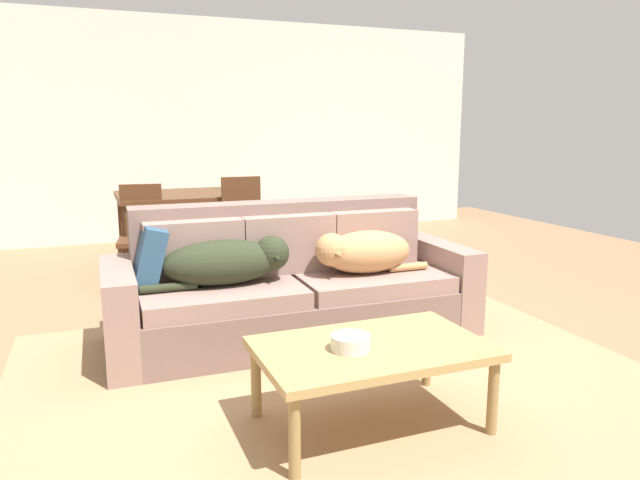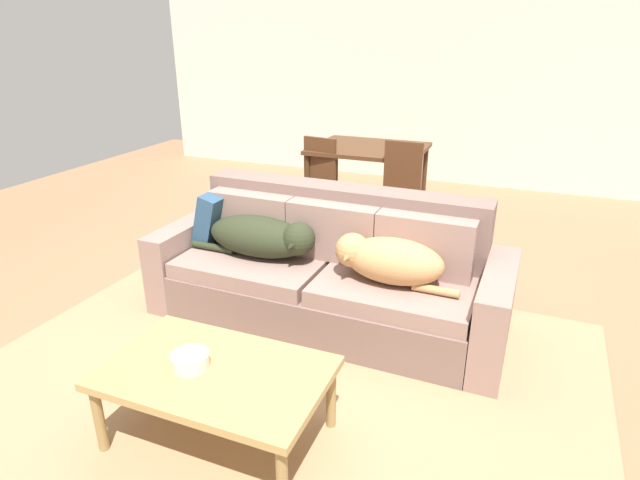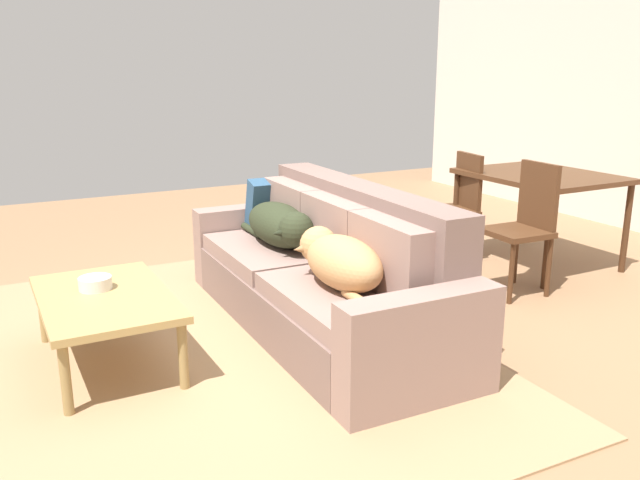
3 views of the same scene
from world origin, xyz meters
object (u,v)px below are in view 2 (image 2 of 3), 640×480
at_px(dining_table, 369,153).
at_px(couch, 329,272).
at_px(dog_on_right_cushion, 387,260).
at_px(dining_chair_near_left, 315,179).
at_px(dining_chair_near_right, 399,189).
at_px(bowl_on_coffee_table, 190,360).
at_px(throw_pillow_by_left_arm, 217,217).
at_px(dog_on_left_cushion, 264,237).
at_px(coffee_table, 216,377).

bearing_deg(dining_table, couch, -79.62).
xyz_separation_m(dog_on_right_cushion, dining_table, (-0.85, 2.36, 0.10)).
relative_size(couch, dining_chair_near_left, 2.70).
xyz_separation_m(dining_chair_near_left, dining_chair_near_right, (0.89, -0.11, 0.03)).
bearing_deg(dog_on_right_cushion, bowl_on_coffee_table, -116.64).
bearing_deg(dining_table, throw_pillow_by_left_arm, -103.35).
height_order(dog_on_left_cushion, throw_pillow_by_left_arm, throw_pillow_by_left_arm).
bearing_deg(dining_table, dining_chair_near_left, -127.52).
xyz_separation_m(dog_on_right_cushion, throw_pillow_by_left_arm, (-1.36, 0.22, 0.03)).
height_order(dining_table, dining_chair_near_left, dining_chair_near_left).
bearing_deg(dining_chair_near_right, bowl_on_coffee_table, -92.81).
relative_size(dining_table, dining_chair_near_right, 1.22).
xyz_separation_m(dog_on_left_cushion, bowl_on_coffee_table, (0.26, -1.25, -0.13)).
distance_m(throw_pillow_by_left_arm, bowl_on_coffee_table, 1.59).
bearing_deg(couch, dog_on_right_cushion, -18.36).
relative_size(coffee_table, dining_chair_near_right, 1.12).
xyz_separation_m(coffee_table, dining_chair_near_left, (-0.74, 3.00, 0.12)).
xyz_separation_m(dog_on_right_cushion, dining_chair_near_left, (-1.25, 1.84, -0.09)).
relative_size(couch, dog_on_right_cushion, 3.05).
relative_size(couch, dining_chair_near_right, 2.56).
height_order(couch, dog_on_left_cushion, couch).
distance_m(bowl_on_coffee_table, dining_chair_near_right, 2.93).
bearing_deg(dog_on_left_cushion, bowl_on_coffee_table, -77.09).
distance_m(coffee_table, dining_chair_near_right, 2.90).
relative_size(dining_chair_near_left, dining_chair_near_right, 0.95).
height_order(dog_on_left_cushion, dining_chair_near_right, dining_chair_near_right).
bearing_deg(dog_on_right_cushion, dining_table, 110.87).
height_order(coffee_table, dining_chair_near_right, dining_chair_near_right).
xyz_separation_m(couch, dining_chair_near_right, (0.08, 1.57, 0.18)).
bearing_deg(dog_on_right_cushion, coffee_table, -112.40).
distance_m(coffee_table, dining_chair_near_left, 3.10).
bearing_deg(coffee_table, dog_on_left_cushion, 107.20).
xyz_separation_m(bowl_on_coffee_table, dining_table, (-0.22, 3.55, 0.24)).
bearing_deg(dining_chair_near_left, dog_on_left_cushion, -70.25).
xyz_separation_m(dog_on_left_cushion, coffee_table, (0.38, -1.23, -0.21)).
distance_m(dining_chair_near_left, dining_chair_near_right, 0.90).
bearing_deg(dining_chair_near_right, dog_on_left_cushion, -105.14).
distance_m(dog_on_right_cushion, bowl_on_coffee_table, 1.35).
xyz_separation_m(dining_table, dining_chair_near_right, (0.49, -0.63, -0.16)).
distance_m(throw_pillow_by_left_arm, dining_chair_near_left, 1.63).
height_order(dining_chair_near_left, dining_chair_near_right, dining_chair_near_right).
bearing_deg(dog_on_left_cushion, couch, 13.67).
bearing_deg(dining_chair_near_right, dog_on_right_cushion, -75.82).
distance_m(throw_pillow_by_left_arm, dining_chair_near_right, 1.81).
bearing_deg(couch, coffee_table, -91.70).
bearing_deg(bowl_on_coffee_table, dog_on_right_cushion, 62.23).
height_order(coffee_table, dining_table, dining_table).
bearing_deg(dining_table, coffee_table, -84.52).
bearing_deg(dining_table, dining_chair_near_right, -52.33).
height_order(dog_on_right_cushion, bowl_on_coffee_table, dog_on_right_cushion).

